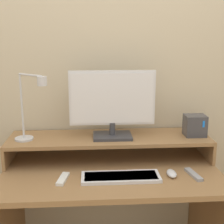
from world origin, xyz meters
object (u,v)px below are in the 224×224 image
object	(u,v)px
monitor	(112,103)
keyboard	(121,177)
remote_control	(63,179)
remote_secondary	(194,174)
router_dock	(195,125)
mouse	(172,173)
desk_lamp	(31,108)

from	to	relation	value
monitor	keyboard	xyz separation A→B (m)	(0.03, -0.28, -0.35)
remote_control	remote_secondary	xyz separation A→B (m)	(0.71, 0.01, -0.00)
keyboard	remote_secondary	bearing A→B (deg)	1.15
remote_control	keyboard	bearing A→B (deg)	-0.20
remote_control	remote_secondary	distance (m)	0.71
router_dock	mouse	bearing A→B (deg)	-127.87
desk_lamp	keyboard	xyz separation A→B (m)	(0.50, -0.22, -0.34)
keyboard	remote_control	size ratio (longest dim) A/B	2.89
mouse	remote_secondary	bearing A→B (deg)	-2.43
keyboard	mouse	size ratio (longest dim) A/B	4.41
monitor	keyboard	bearing A→B (deg)	-84.47
desk_lamp	monitor	bearing A→B (deg)	7.38
desk_lamp	mouse	size ratio (longest dim) A/B	4.16
desk_lamp	remote_secondary	xyz separation A→B (m)	(0.90, -0.21, -0.34)
desk_lamp	mouse	xyz separation A→B (m)	(0.78, -0.20, -0.33)
monitor	keyboard	size ratio (longest dim) A/B	1.21
mouse	remote_secondary	distance (m)	0.12
remote_secondary	desk_lamp	bearing A→B (deg)	166.94
keyboard	remote_secondary	distance (m)	0.40
desk_lamp	remote_secondary	distance (m)	0.98
router_dock	remote_control	size ratio (longest dim) A/B	0.89
monitor	remote_secondary	bearing A→B (deg)	-32.15
monitor	remote_control	size ratio (longest dim) A/B	3.50
monitor	mouse	xyz separation A→B (m)	(0.31, -0.26, -0.34)
monitor	desk_lamp	bearing A→B (deg)	-172.62
mouse	remote_control	world-z (taller)	mouse
monitor	mouse	bearing A→B (deg)	-40.71
keyboard	mouse	bearing A→B (deg)	2.70
mouse	remote_control	bearing A→B (deg)	-178.82
router_dock	remote_secondary	world-z (taller)	router_dock
router_dock	keyboard	distance (m)	0.59
desk_lamp	remote_secondary	size ratio (longest dim) A/B	2.52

